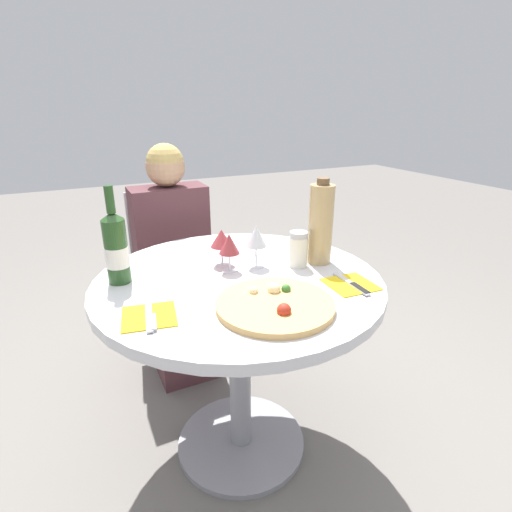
{
  "coord_description": "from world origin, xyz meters",
  "views": [
    {
      "loc": [
        -0.5,
        -1.17,
        1.32
      ],
      "look_at": [
        0.03,
        -0.08,
        0.85
      ],
      "focal_mm": 28.0,
      "sensor_mm": 36.0,
      "label": 1
    }
  ],
  "objects": [
    {
      "name": "sugar_shaker",
      "position": [
        0.24,
        0.0,
        0.82
      ],
      "size": [
        0.07,
        0.07,
        0.13
      ],
      "color": "silver",
      "rests_on": "dining_table"
    },
    {
      "name": "ground_plane",
      "position": [
        0.0,
        0.0,
        0.0
      ],
      "size": [
        12.0,
        12.0,
        0.0
      ],
      "primitive_type": "plane",
      "color": "slate",
      "rests_on": "ground"
    },
    {
      "name": "tall_carafe",
      "position": [
        0.33,
        -0.0,
        0.9
      ],
      "size": [
        0.09,
        0.09,
        0.32
      ],
      "color": "tan",
      "rests_on": "dining_table"
    },
    {
      "name": "wine_glass_front_left",
      "position": [
        -0.01,
        0.06,
        0.86
      ],
      "size": [
        0.07,
        0.07,
        0.14
      ],
      "color": "silver",
      "rests_on": "dining_table"
    },
    {
      "name": "wine_bottle",
      "position": [
        -0.37,
        0.14,
        0.88
      ],
      "size": [
        0.08,
        0.08,
        0.33
      ],
      "color": "#23471E",
      "rests_on": "dining_table"
    },
    {
      "name": "place_setting_left",
      "position": [
        -0.34,
        -0.15,
        0.76
      ],
      "size": [
        0.17,
        0.19,
        0.01
      ],
      "color": "gold",
      "rests_on": "dining_table"
    },
    {
      "name": "chair_behind_diner",
      "position": [
        -0.05,
        0.8,
        0.43
      ],
      "size": [
        0.36,
        0.36,
        0.9
      ],
      "rotation": [
        0.0,
        0.0,
        3.14
      ],
      "color": "#ADADB2",
      "rests_on": "ground_plane"
    },
    {
      "name": "wine_glass_front_right",
      "position": [
        0.1,
        0.06,
        0.87
      ],
      "size": [
        0.08,
        0.08,
        0.16
      ],
      "color": "silver",
      "rests_on": "dining_table"
    },
    {
      "name": "place_setting_right",
      "position": [
        0.31,
        -0.22,
        0.76
      ],
      "size": [
        0.16,
        0.19,
        0.01
      ],
      "color": "gold",
      "rests_on": "dining_table"
    },
    {
      "name": "seated_diner",
      "position": [
        -0.05,
        0.67,
        0.51
      ],
      "size": [
        0.36,
        0.4,
        1.15
      ],
      "rotation": [
        0.0,
        0.0,
        3.14
      ],
      "color": "#512D33",
      "rests_on": "ground_plane"
    },
    {
      "name": "dining_table",
      "position": [
        0.0,
        0.0,
        0.6
      ],
      "size": [
        0.99,
        0.99,
        0.75
      ],
      "color": "gray",
      "rests_on": "ground_plane"
    },
    {
      "name": "wine_glass_back_left",
      "position": [
        -0.01,
        0.14,
        0.85
      ],
      "size": [
        0.08,
        0.08,
        0.14
      ],
      "color": "silver",
      "rests_on": "dining_table"
    },
    {
      "name": "pizza_large",
      "position": [
        0.01,
        -0.25,
        0.77
      ],
      "size": [
        0.35,
        0.35,
        0.05
      ],
      "color": "tan",
      "rests_on": "dining_table"
    }
  ]
}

